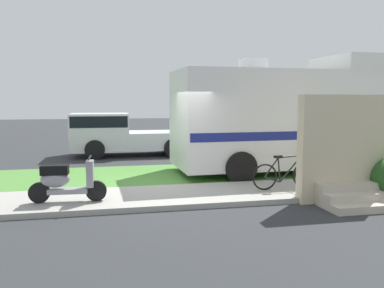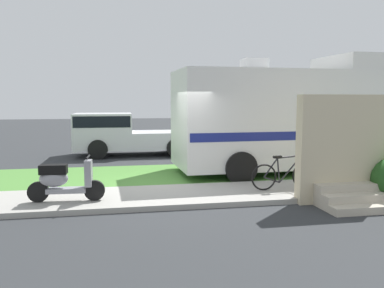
# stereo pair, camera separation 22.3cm
# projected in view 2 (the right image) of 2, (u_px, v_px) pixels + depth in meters

# --- Properties ---
(ground_plane) EXTENTS (80.00, 80.00, 0.00)m
(ground_plane) POSITION_uv_depth(u_px,v_px,m) (165.00, 188.00, 10.36)
(ground_plane) COLOR #2D3033
(sidewalk) EXTENTS (24.00, 2.00, 0.12)m
(sidewalk) POSITION_uv_depth(u_px,v_px,m) (171.00, 196.00, 9.18)
(sidewalk) COLOR #9E9B93
(sidewalk) RESTS_ON ground
(grass_strip) EXTENTS (24.00, 3.40, 0.08)m
(grass_strip) POSITION_uv_depth(u_px,v_px,m) (159.00, 175.00, 11.82)
(grass_strip) COLOR #4C8438
(grass_strip) RESTS_ON ground
(motorhome_rv) EXTENTS (6.71, 2.86, 3.65)m
(motorhome_rv) POSITION_uv_depth(u_px,v_px,m) (287.00, 118.00, 12.20)
(motorhome_rv) COLOR silver
(motorhome_rv) RESTS_ON ground
(scooter) EXTENTS (1.61, 0.50, 0.97)m
(scooter) POSITION_uv_depth(u_px,v_px,m) (63.00, 180.00, 8.43)
(scooter) COLOR black
(scooter) RESTS_ON ground
(bicycle) EXTENTS (1.71, 0.52, 0.88)m
(bicycle) POSITION_uv_depth(u_px,v_px,m) (284.00, 174.00, 9.58)
(bicycle) COLOR black
(bicycle) RESTS_ON ground
(pickup_truck_near) EXTENTS (5.10, 2.16, 1.74)m
(pickup_truck_near) POSITION_uv_depth(u_px,v_px,m) (123.00, 133.00, 16.33)
(pickup_truck_near) COLOR silver
(pickup_truck_near) RESTS_ON ground
(porch_steps) EXTENTS (2.00, 1.26, 2.40)m
(porch_steps) POSITION_uv_depth(u_px,v_px,m) (343.00, 160.00, 8.70)
(porch_steps) COLOR #BCB29E
(porch_steps) RESTS_ON ground
(bottle_green) EXTENTS (0.07, 0.07, 0.25)m
(bottle_green) POSITION_uv_depth(u_px,v_px,m) (343.00, 180.00, 10.17)
(bottle_green) COLOR navy
(bottle_green) RESTS_ON ground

